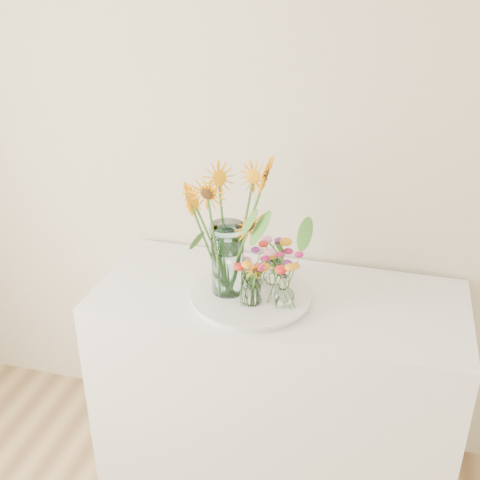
{
  "coord_description": "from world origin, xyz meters",
  "views": [
    {
      "loc": [
        0.3,
        0.02,
        2.1
      ],
      "look_at": [
        -0.2,
        1.88,
        1.14
      ],
      "focal_mm": 45.0,
      "sensor_mm": 36.0,
      "label": 1
    }
  ],
  "objects": [
    {
      "name": "wildflower_posy_c",
      "position": [
        -0.1,
        1.97,
        1.02
      ],
      "size": [
        0.19,
        0.19,
        0.19
      ],
      "primitive_type": null,
      "color": "orange",
      "rests_on": "tray"
    },
    {
      "name": "small_vase_a",
      "position": [
        -0.14,
        1.81,
        0.99
      ],
      "size": [
        0.08,
        0.08,
        0.12
      ],
      "primitive_type": "cylinder",
      "rotation": [
        0.0,
        0.0,
        0.16
      ],
      "color": "white",
      "rests_on": "tray"
    },
    {
      "name": "tray",
      "position": [
        -0.16,
        1.86,
        0.91
      ],
      "size": [
        0.42,
        0.42,
        0.02
      ],
      "primitive_type": "cylinder",
      "color": "white",
      "rests_on": "counter"
    },
    {
      "name": "counter",
      "position": [
        -0.06,
        1.93,
        0.45
      ],
      "size": [
        1.4,
        0.6,
        0.9
      ],
      "primitive_type": "cube",
      "color": "white",
      "rests_on": "ground_plane"
    },
    {
      "name": "wildflower_posy_a",
      "position": [
        -0.14,
        1.81,
        1.03
      ],
      "size": [
        0.19,
        0.19,
        0.21
      ],
      "primitive_type": null,
      "color": "orange",
      "rests_on": "tray"
    },
    {
      "name": "wildflower_posy_b",
      "position": [
        -0.03,
        1.83,
        1.03
      ],
      "size": [
        0.2,
        0.2,
        0.21
      ],
      "primitive_type": null,
      "color": "orange",
      "rests_on": "tray"
    },
    {
      "name": "mason_jar",
      "position": [
        -0.24,
        1.86,
        1.06
      ],
      "size": [
        0.13,
        0.13,
        0.28
      ],
      "primitive_type": "cylinder",
      "rotation": [
        0.0,
        0.0,
        -0.14
      ],
      "color": "#BEF0F8",
      "rests_on": "tray"
    },
    {
      "name": "small_vase_b",
      "position": [
        -0.03,
        1.83,
        0.99
      ],
      "size": [
        0.09,
        0.09,
        0.12
      ],
      "primitive_type": null,
      "rotation": [
        0.0,
        0.0,
        -0.06
      ],
      "color": "white",
      "rests_on": "tray"
    },
    {
      "name": "sunflower_bouquet",
      "position": [
        -0.24,
        1.86,
        1.2
      ],
      "size": [
        0.69,
        0.69,
        0.55
      ],
      "primitive_type": null,
      "rotation": [
        0.0,
        0.0,
        -0.14
      ],
      "color": "#FF9B05",
      "rests_on": "tray"
    },
    {
      "name": "small_vase_c",
      "position": [
        -0.1,
        1.97,
        0.98
      ],
      "size": [
        0.07,
        0.07,
        0.1
      ],
      "primitive_type": "cylinder",
      "rotation": [
        0.0,
        0.0,
        -0.14
      ],
      "color": "white",
      "rests_on": "tray"
    }
  ]
}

